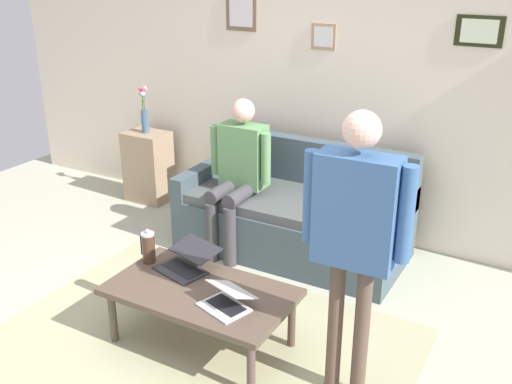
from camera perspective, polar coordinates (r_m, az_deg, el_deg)
ground_plane at (r=3.86m, az=-6.61°, el=-15.38°), size 7.68×7.68×0.00m
area_rug at (r=3.88m, az=-6.04°, el=-15.01°), size 2.62×1.99×0.01m
back_wall at (r=5.10m, az=7.49°, el=10.73°), size 7.04×0.11×2.70m
couch at (r=4.93m, az=3.75°, el=-2.30°), size 1.85×0.87×0.88m
coffee_table at (r=3.75m, az=-5.37°, el=-9.86°), size 1.16×0.65×0.40m
laptop_left at (r=3.94m, az=-6.80°, el=-6.82°), size 0.41×0.42×0.14m
laptop_center at (r=3.53m, az=-2.84°, el=-10.47°), size 0.35×0.33×0.14m
french_press at (r=4.03m, az=-10.35°, el=-5.27°), size 0.11×0.09×0.24m
side_shelf at (r=6.01m, az=-10.36°, el=2.44°), size 0.42×0.32×0.71m
flower_vase at (r=5.85m, az=-10.74°, el=7.59°), size 0.09×0.10×0.46m
person_standing at (r=3.04m, az=9.59°, el=-3.10°), size 0.58×0.20×1.65m
person_seated at (r=4.77m, az=-1.73°, el=2.33°), size 0.55×0.51×1.28m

